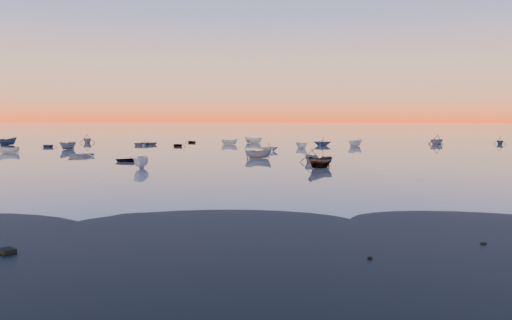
# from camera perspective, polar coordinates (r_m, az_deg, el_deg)

# --- Properties ---
(ground) EXTENTS (600.00, 600.00, 0.00)m
(ground) POSITION_cam_1_polar(r_m,az_deg,el_deg) (126.62, 2.79, 2.45)
(ground) COLOR slate
(ground) RESTS_ON ground
(mud_lobes) EXTENTS (140.00, 6.00, 0.07)m
(mud_lobes) POSITION_cam_1_polar(r_m,az_deg,el_deg) (26.88, -9.42, -7.42)
(mud_lobes) COLOR black
(mud_lobes) RESTS_ON ground
(moored_fleet) EXTENTS (124.00, 58.00, 1.20)m
(moored_fleet) POSITION_cam_1_polar(r_m,az_deg,el_deg) (79.81, 0.91, 0.91)
(moored_fleet) COLOR silver
(moored_fleet) RESTS_ON ground
(boat_near_center) EXTENTS (2.80, 4.07, 1.30)m
(boat_near_center) POSITION_cam_1_polar(r_m,az_deg,el_deg) (67.93, 0.26, 0.18)
(boat_near_center) COLOR slate
(boat_near_center) RESTS_ON ground
(boat_near_right) EXTENTS (4.05, 2.85, 1.30)m
(boat_near_right) POSITION_cam_1_polar(r_m,az_deg,el_deg) (62.69, 6.37, -0.26)
(boat_near_right) COLOR slate
(boat_near_right) RESTS_ON ground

